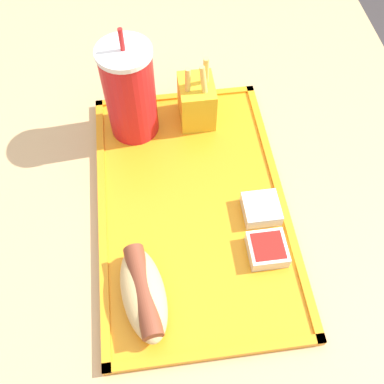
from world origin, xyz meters
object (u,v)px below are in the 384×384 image
Objects in this scene: sauce_cup_mayo at (261,209)px; fries_carton at (197,101)px; hot_dog_far at (143,293)px; soda_cup at (130,92)px; sauce_cup_ketchup at (267,249)px.

fries_carton is at bearing 18.82° from sauce_cup_mayo.
sauce_cup_mayo is (0.11, -0.18, -0.01)m from hot_dog_far.
sauce_cup_mayo is at bearing -137.71° from soda_cup.
hot_dog_far is at bearing 178.76° from soda_cup.
fries_carton is 2.40× the size of sauce_cup_ketchup.
hot_dog_far is 2.66× the size of sauce_cup_ketchup.
fries_carton reaches higher than sauce_cup_ketchup.
soda_cup is 1.56× the size of fries_carton.
sauce_cup_ketchup is at bearing -146.77° from soda_cup.
hot_dog_far reaches higher than sauce_cup_mayo.
sauce_cup_mayo is 1.00× the size of sauce_cup_ketchup.
hot_dog_far is 0.33m from fries_carton.
sauce_cup_ketchup is (0.05, -0.18, -0.01)m from hot_dog_far.
sauce_cup_mayo is 0.07m from sauce_cup_ketchup.
soda_cup is 0.12m from fries_carton.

